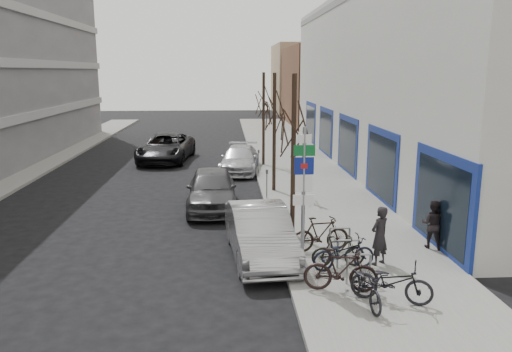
{
  "coord_description": "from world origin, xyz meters",
  "views": [
    {
      "loc": [
        0.42,
        -12.45,
        5.58
      ],
      "look_at": [
        1.44,
        4.46,
        2.0
      ],
      "focal_mm": 35.0,
      "sensor_mm": 36.0,
      "label": 1
    }
  ],
  "objects": [
    {
      "name": "brick_building_far",
      "position": [
        13.0,
        40.0,
        4.0
      ],
      "size": [
        12.0,
        14.0,
        8.0
      ],
      "primitive_type": "cube",
      "color": "brown",
      "rests_on": "ground"
    },
    {
      "name": "ground",
      "position": [
        0.0,
        0.0,
        0.0
      ],
      "size": [
        120.0,
        120.0,
        0.0
      ],
      "primitive_type": "plane",
      "color": "black",
      "rests_on": "ground"
    },
    {
      "name": "tree_mid",
      "position": [
        2.6,
        10.0,
        4.1
      ],
      "size": [
        1.8,
        1.8,
        5.5
      ],
      "color": "black",
      "rests_on": "ground"
    },
    {
      "name": "sidewalk_east",
      "position": [
        4.5,
        10.0,
        0.07
      ],
      "size": [
        5.0,
        70.0,
        0.15
      ],
      "primitive_type": "cube",
      "color": "slate",
      "rests_on": "ground"
    },
    {
      "name": "bike_near_left",
      "position": [
        3.67,
        -1.65,
        0.69
      ],
      "size": [
        0.77,
        1.83,
        1.08
      ],
      "primitive_type": "imported",
      "rotation": [
        0.0,
        0.0,
        0.14
      ],
      "color": "black",
      "rests_on": "sidewalk_east"
    },
    {
      "name": "bike_near_right",
      "position": [
        3.24,
        -0.92,
        0.72
      ],
      "size": [
        1.94,
        0.89,
        1.14
      ],
      "primitive_type": "imported",
      "rotation": [
        0.0,
        0.0,
        1.39
      ],
      "color": "black",
      "rests_on": "sidewalk_east"
    },
    {
      "name": "highway_sign_pole",
      "position": [
        2.4,
        -0.01,
        2.46
      ],
      "size": [
        0.55,
        0.1,
        4.2
      ],
      "color": "gray",
      "rests_on": "ground"
    },
    {
      "name": "parked_car_back",
      "position": [
        1.17,
        15.11,
        0.71
      ],
      "size": [
        2.57,
        5.13,
        1.43
      ],
      "primitive_type": "imported",
      "rotation": [
        0.0,
        0.0,
        -0.12
      ],
      "color": "#BAB9BF",
      "rests_on": "ground"
    },
    {
      "name": "tree_far",
      "position": [
        2.6,
        16.5,
        4.1
      ],
      "size": [
        1.8,
        1.8,
        5.5
      ],
      "color": "black",
      "rests_on": "ground"
    },
    {
      "name": "bike_rack",
      "position": [
        3.8,
        0.6,
        0.66
      ],
      "size": [
        0.66,
        2.26,
        0.83
      ],
      "color": "gray",
      "rests_on": "sidewalk_east"
    },
    {
      "name": "pedestrian_near",
      "position": [
        4.72,
        0.78,
        1.01
      ],
      "size": [
        0.75,
        0.69,
        1.71
      ],
      "primitive_type": "imported",
      "rotation": [
        0.0,
        0.0,
        3.73
      ],
      "color": "black",
      "rests_on": "sidewalk_east"
    },
    {
      "name": "meter_mid",
      "position": [
        2.15,
        8.5,
        0.92
      ],
      "size": [
        0.1,
        0.08,
        1.27
      ],
      "color": "gray",
      "rests_on": "sidewalk_east"
    },
    {
      "name": "bike_far_curb",
      "position": [
        4.31,
        -1.57,
        0.74
      ],
      "size": [
        2.02,
        1.27,
        1.18
      ],
      "primitive_type": "imported",
      "rotation": [
        0.0,
        0.0,
        1.19
      ],
      "color": "black",
      "rests_on": "sidewalk_east"
    },
    {
      "name": "tan_building_far",
      "position": [
        13.5,
        55.0,
        4.5
      ],
      "size": [
        13.0,
        12.0,
        9.0
      ],
      "primitive_type": "cube",
      "color": "#937A5B",
      "rests_on": "ground"
    },
    {
      "name": "pedestrian_far",
      "position": [
        6.8,
        2.03,
        0.93
      ],
      "size": [
        0.69,
        0.64,
        1.55
      ],
      "primitive_type": "imported",
      "rotation": [
        0.0,
        0.0,
        2.55
      ],
      "color": "black",
      "rests_on": "sidewalk_east"
    },
    {
      "name": "lane_car",
      "position": [
        -3.36,
        18.86,
        0.86
      ],
      "size": [
        3.48,
        6.45,
        1.72
      ],
      "primitive_type": "imported",
      "rotation": [
        0.0,
        0.0,
        -0.1
      ],
      "color": "black",
      "rests_on": "ground"
    },
    {
      "name": "meter_back",
      "position": [
        2.15,
        14.0,
        0.92
      ],
      "size": [
        0.1,
        0.08,
        1.27
      ],
      "color": "gray",
      "rests_on": "sidewalk_east"
    },
    {
      "name": "tree_near",
      "position": [
        2.6,
        3.5,
        4.1
      ],
      "size": [
        1.8,
        1.8,
        5.5
      ],
      "color": "black",
      "rests_on": "ground"
    },
    {
      "name": "meter_front",
      "position": [
        2.15,
        3.0,
        0.92
      ],
      "size": [
        0.1,
        0.08,
        1.27
      ],
      "color": "gray",
      "rests_on": "sidewalk_east"
    },
    {
      "name": "commercial_building",
      "position": [
        17.0,
        16.0,
        5.0
      ],
      "size": [
        20.0,
        32.0,
        10.0
      ],
      "primitive_type": "cube",
      "color": "#B7B7B2",
      "rests_on": "ground"
    },
    {
      "name": "bike_mid_curb",
      "position": [
        3.63,
        0.47,
        0.71
      ],
      "size": [
        1.89,
        0.88,
        1.11
      ],
      "primitive_type": "imported",
      "rotation": [
        0.0,
        0.0,
        1.76
      ],
      "color": "black",
      "rests_on": "sidewalk_east"
    },
    {
      "name": "parked_car_mid",
      "position": [
        -0.2,
        7.5,
        0.84
      ],
      "size": [
        2.05,
        4.94,
        1.67
      ],
      "primitive_type": "imported",
      "rotation": [
        0.0,
        0.0,
        0.02
      ],
      "color": "#4A494E",
      "rests_on": "ground"
    },
    {
      "name": "parked_car_front",
      "position": [
        1.4,
        1.89,
        0.79
      ],
      "size": [
        2.15,
        4.97,
        1.59
      ],
      "primitive_type": "imported",
      "rotation": [
        0.0,
        0.0,
        0.1
      ],
      "color": "#A2A2A7",
      "rests_on": "ground"
    },
    {
      "name": "bike_far_inner",
      "position": [
        3.26,
        1.94,
        0.71
      ],
      "size": [
        1.9,
        0.82,
        1.12
      ],
      "primitive_type": "imported",
      "rotation": [
        0.0,
        0.0,
        1.72
      ],
      "color": "black",
      "rests_on": "sidewalk_east"
    },
    {
      "name": "bike_mid_inner",
      "position": [
        3.53,
        0.67,
        0.62
      ],
      "size": [
        1.55,
        0.49,
        0.94
      ],
      "primitive_type": "imported",
      "rotation": [
        0.0,
        0.0,
        1.59
      ],
      "color": "black",
      "rests_on": "sidewalk_east"
    }
  ]
}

